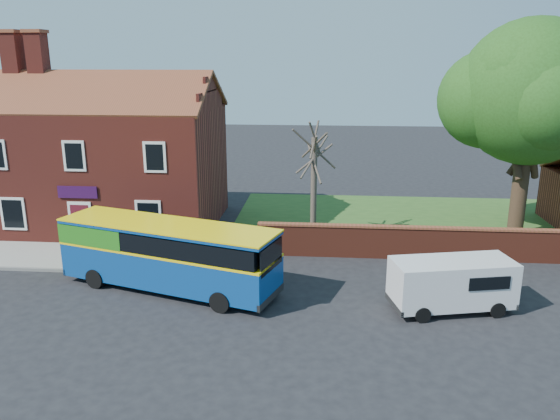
{
  "coord_description": "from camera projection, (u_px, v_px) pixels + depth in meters",
  "views": [
    {
      "loc": [
        5.15,
        -17.73,
        9.17
      ],
      "look_at": [
        3.23,
        5.0,
        2.81
      ],
      "focal_mm": 35.0,
      "sensor_mm": 36.0,
      "label": 1
    }
  ],
  "objects": [
    {
      "name": "bare_tree",
      "position": [
        314.0,
        184.0,
        27.54
      ],
      "size": [
        2.21,
        2.63,
        5.89
      ],
      "color": "#4C4238",
      "rests_on": "ground"
    },
    {
      "name": "boundary_wall",
      "position": [
        493.0,
        244.0,
        25.35
      ],
      "size": [
        22.0,
        0.38,
        1.6
      ],
      "color": "maroon",
      "rests_on": "ground"
    },
    {
      "name": "kerb",
      "position": [
        50.0,
        270.0,
        24.29
      ],
      "size": [
        18.0,
        0.15,
        0.14
      ],
      "primitive_type": "cube",
      "color": "slate",
      "rests_on": "ground"
    },
    {
      "name": "pavement",
      "position": [
        68.0,
        256.0,
        25.97
      ],
      "size": [
        18.0,
        3.5,
        0.12
      ],
      "primitive_type": "cube",
      "color": "gray",
      "rests_on": "ground"
    },
    {
      "name": "bus",
      "position": [
        162.0,
        252.0,
        22.14
      ],
      "size": [
        9.43,
        5.01,
        2.8
      ],
      "rotation": [
        0.0,
        0.0,
        -0.31
      ],
      "color": "navy",
      "rests_on": "ground"
    },
    {
      "name": "large_tree",
      "position": [
        531.0,
        97.0,
        27.27
      ],
      "size": [
        9.15,
        7.24,
        11.16
      ],
      "color": "black",
      "rests_on": "ground"
    },
    {
      "name": "van_near",
      "position": [
        452.0,
        283.0,
        20.33
      ],
      "size": [
        4.76,
        2.73,
        1.97
      ],
      "rotation": [
        0.0,
        0.0,
        0.22
      ],
      "color": "silver",
      "rests_on": "ground"
    },
    {
      "name": "shop_building",
      "position": [
        108.0,
        164.0,
        30.59
      ],
      "size": [
        12.3,
        8.13,
        10.5
      ],
      "color": "maroon",
      "rests_on": "ground"
    },
    {
      "name": "ground",
      "position": [
        180.0,
        319.0,
        19.9
      ],
      "size": [
        120.0,
        120.0,
        0.0
      ],
      "primitive_type": "plane",
      "color": "black",
      "rests_on": "ground"
    },
    {
      "name": "grass_strip",
      "position": [
        461.0,
        223.0,
        31.32
      ],
      "size": [
        26.0,
        12.0,
        0.04
      ],
      "primitive_type": "cube",
      "color": "#426B28",
      "rests_on": "ground"
    }
  ]
}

